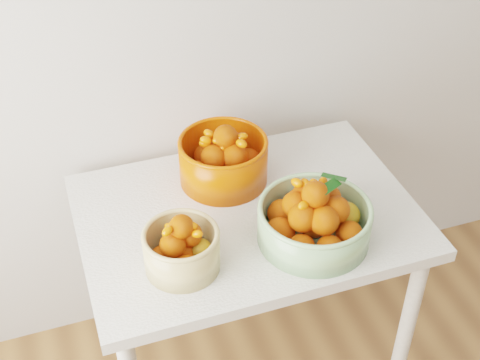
{
  "coord_description": "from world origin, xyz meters",
  "views": [
    {
      "loc": [
        -0.8,
        0.18,
        2.07
      ],
      "look_at": [
        -0.33,
        1.55,
        0.92
      ],
      "focal_mm": 50.0,
      "sensor_mm": 36.0,
      "label": 1
    }
  ],
  "objects_px": {
    "table": "(247,235)",
    "bowl_cream": "(181,248)",
    "bowl_green": "(314,219)",
    "bowl_orange": "(224,159)"
  },
  "relations": [
    {
      "from": "table",
      "to": "bowl_cream",
      "type": "bearing_deg",
      "value": -147.29
    },
    {
      "from": "table",
      "to": "bowl_cream",
      "type": "height_order",
      "value": "bowl_cream"
    },
    {
      "from": "bowl_cream",
      "to": "bowl_green",
      "type": "relative_size",
      "value": 0.55
    },
    {
      "from": "bowl_cream",
      "to": "bowl_orange",
      "type": "xyz_separation_m",
      "value": [
        0.23,
        0.33,
        0.01
      ]
    },
    {
      "from": "table",
      "to": "bowl_orange",
      "type": "height_order",
      "value": "bowl_orange"
    },
    {
      "from": "bowl_cream",
      "to": "bowl_green",
      "type": "distance_m",
      "value": 0.38
    },
    {
      "from": "bowl_green",
      "to": "bowl_orange",
      "type": "relative_size",
      "value": 1.2
    },
    {
      "from": "bowl_cream",
      "to": "bowl_orange",
      "type": "distance_m",
      "value": 0.4
    },
    {
      "from": "bowl_orange",
      "to": "bowl_green",
      "type": "bearing_deg",
      "value": -65.49
    },
    {
      "from": "table",
      "to": "bowl_green",
      "type": "bearing_deg",
      "value": -50.98
    }
  ]
}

